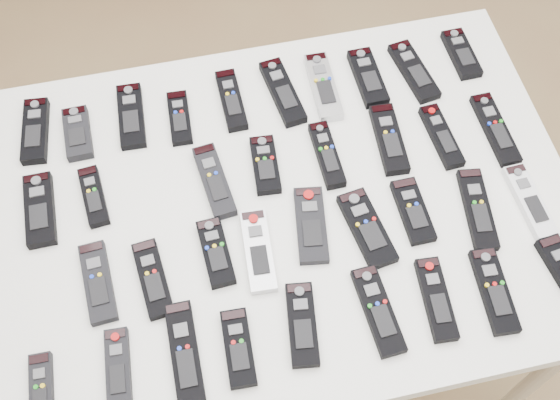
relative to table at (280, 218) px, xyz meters
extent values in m
plane|color=#956E4B|center=(0.00, 0.09, -0.72)|extent=(4.00, 4.00, 0.00)
cube|color=white|center=(0.00, 0.00, 0.04)|extent=(1.25, 0.88, 0.04)
cylinder|color=beige|center=(0.56, -0.38, -0.35)|extent=(0.04, 0.04, 0.74)
cylinder|color=beige|center=(-0.56, 0.38, -0.35)|extent=(0.04, 0.04, 0.74)
cylinder|color=beige|center=(0.56, 0.38, -0.35)|extent=(0.04, 0.04, 0.74)
cube|color=black|center=(-0.49, 0.29, 0.07)|extent=(0.07, 0.17, 0.02)
cube|color=black|center=(-0.40, 0.27, 0.07)|extent=(0.06, 0.13, 0.02)
cube|color=black|center=(-0.28, 0.29, 0.07)|extent=(0.06, 0.17, 0.02)
cube|color=black|center=(-0.17, 0.26, 0.07)|extent=(0.05, 0.14, 0.02)
cube|color=black|center=(-0.05, 0.29, 0.07)|extent=(0.05, 0.17, 0.02)
cube|color=black|center=(0.07, 0.28, 0.07)|extent=(0.08, 0.19, 0.02)
cube|color=#B7B7BC|center=(0.16, 0.28, 0.07)|extent=(0.06, 0.19, 0.02)
cube|color=black|center=(0.27, 0.28, 0.07)|extent=(0.06, 0.16, 0.02)
cube|color=black|center=(0.38, 0.28, 0.07)|extent=(0.08, 0.18, 0.02)
cube|color=black|center=(0.51, 0.30, 0.07)|extent=(0.06, 0.14, 0.02)
cube|color=black|center=(-0.49, 0.09, 0.07)|extent=(0.06, 0.17, 0.02)
cube|color=black|center=(-0.38, 0.10, 0.07)|extent=(0.06, 0.14, 0.02)
cube|color=black|center=(-0.13, 0.08, 0.07)|extent=(0.07, 0.18, 0.02)
cube|color=black|center=(-0.01, 0.10, 0.07)|extent=(0.06, 0.14, 0.02)
cube|color=black|center=(0.13, 0.09, 0.07)|extent=(0.05, 0.16, 0.02)
cube|color=black|center=(0.27, 0.10, 0.07)|extent=(0.06, 0.18, 0.02)
cube|color=black|center=(0.39, 0.09, 0.07)|extent=(0.05, 0.17, 0.02)
cube|color=black|center=(0.51, 0.08, 0.07)|extent=(0.05, 0.19, 0.02)
cube|color=black|center=(-0.39, -0.10, 0.07)|extent=(0.06, 0.17, 0.02)
cube|color=black|center=(-0.28, -0.12, 0.07)|extent=(0.07, 0.17, 0.02)
cube|color=black|center=(-0.15, -0.09, 0.07)|extent=(0.06, 0.15, 0.02)
cube|color=#B7B7BC|center=(-0.07, -0.10, 0.07)|extent=(0.06, 0.18, 0.02)
cube|color=black|center=(0.05, -0.07, 0.07)|extent=(0.09, 0.18, 0.02)
cube|color=black|center=(0.16, -0.10, 0.07)|extent=(0.09, 0.18, 0.02)
cube|color=black|center=(0.27, -0.08, 0.07)|extent=(0.06, 0.15, 0.02)
cube|color=black|center=(0.40, -0.11, 0.07)|extent=(0.07, 0.19, 0.02)
cube|color=silver|center=(0.51, -0.11, 0.07)|extent=(0.05, 0.18, 0.02)
cube|color=black|center=(-0.51, -0.29, 0.07)|extent=(0.04, 0.14, 0.02)
cube|color=black|center=(-0.37, -0.28, 0.07)|extent=(0.05, 0.16, 0.02)
cube|color=black|center=(-0.24, -0.28, 0.07)|extent=(0.05, 0.21, 0.02)
cube|color=black|center=(-0.14, -0.29, 0.07)|extent=(0.06, 0.15, 0.02)
cube|color=black|center=(-0.02, -0.27, 0.07)|extent=(0.07, 0.17, 0.02)
cube|color=black|center=(0.13, -0.28, 0.07)|extent=(0.06, 0.18, 0.02)
cube|color=black|center=(0.25, -0.28, 0.07)|extent=(0.06, 0.17, 0.02)
cube|color=black|center=(0.37, -0.29, 0.07)|extent=(0.06, 0.18, 0.02)
camera|label=1|loc=(-0.16, -0.71, 1.35)|focal=45.00mm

